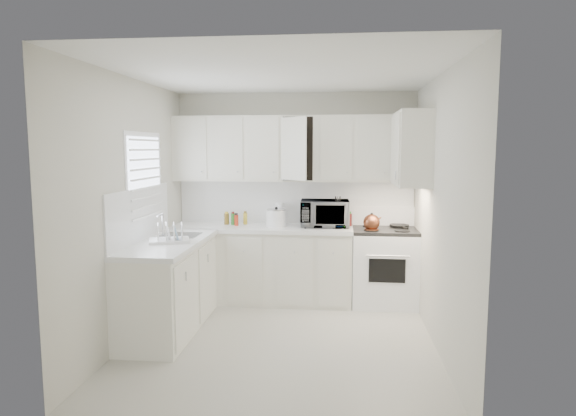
# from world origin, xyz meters

# --- Properties ---
(floor) EXTENTS (3.20, 3.20, 0.00)m
(floor) POSITION_xyz_m (0.00, 0.00, 0.00)
(floor) COLOR #B9B6A9
(floor) RESTS_ON ground
(ceiling) EXTENTS (3.20, 3.20, 0.00)m
(ceiling) POSITION_xyz_m (0.00, 0.00, 2.60)
(ceiling) COLOR white
(ceiling) RESTS_ON ground
(wall_back) EXTENTS (3.00, 0.00, 3.00)m
(wall_back) POSITION_xyz_m (0.00, 1.60, 1.30)
(wall_back) COLOR beige
(wall_back) RESTS_ON ground
(wall_front) EXTENTS (3.00, 0.00, 3.00)m
(wall_front) POSITION_xyz_m (0.00, -1.60, 1.30)
(wall_front) COLOR beige
(wall_front) RESTS_ON ground
(wall_left) EXTENTS (0.00, 3.20, 3.20)m
(wall_left) POSITION_xyz_m (-1.50, 0.00, 1.30)
(wall_left) COLOR beige
(wall_left) RESTS_ON ground
(wall_right) EXTENTS (0.00, 3.20, 3.20)m
(wall_right) POSITION_xyz_m (1.50, 0.00, 1.30)
(wall_right) COLOR beige
(wall_right) RESTS_ON ground
(window_blinds) EXTENTS (0.06, 0.96, 1.06)m
(window_blinds) POSITION_xyz_m (-1.48, 0.35, 1.55)
(window_blinds) COLOR white
(window_blinds) RESTS_ON wall_left
(lower_cabinets_back) EXTENTS (2.22, 0.60, 0.90)m
(lower_cabinets_back) POSITION_xyz_m (-0.39, 1.30, 0.45)
(lower_cabinets_back) COLOR beige
(lower_cabinets_back) RESTS_ON floor
(lower_cabinets_left) EXTENTS (0.60, 1.60, 0.90)m
(lower_cabinets_left) POSITION_xyz_m (-1.20, 0.20, 0.45)
(lower_cabinets_left) COLOR beige
(lower_cabinets_left) RESTS_ON floor
(countertop_back) EXTENTS (2.24, 0.64, 0.05)m
(countertop_back) POSITION_xyz_m (-0.39, 1.29, 0.93)
(countertop_back) COLOR silver
(countertop_back) RESTS_ON lower_cabinets_back
(countertop_left) EXTENTS (0.64, 1.62, 0.05)m
(countertop_left) POSITION_xyz_m (-1.19, 0.20, 0.93)
(countertop_left) COLOR silver
(countertop_left) RESTS_ON lower_cabinets_left
(backsplash_back) EXTENTS (2.98, 0.02, 0.55)m
(backsplash_back) POSITION_xyz_m (0.00, 1.59, 1.23)
(backsplash_back) COLOR silver
(backsplash_back) RESTS_ON wall_back
(backsplash_left) EXTENTS (0.02, 1.60, 0.55)m
(backsplash_left) POSITION_xyz_m (-1.49, 0.20, 1.23)
(backsplash_left) COLOR silver
(backsplash_left) RESTS_ON wall_left
(upper_cabinets_back) EXTENTS (3.00, 0.33, 0.80)m
(upper_cabinets_back) POSITION_xyz_m (0.00, 1.44, 1.50)
(upper_cabinets_back) COLOR beige
(upper_cabinets_back) RESTS_ON wall_back
(upper_cabinets_right) EXTENTS (0.33, 0.90, 0.80)m
(upper_cabinets_right) POSITION_xyz_m (1.33, 0.82, 1.50)
(upper_cabinets_right) COLOR beige
(upper_cabinets_right) RESTS_ON wall_right
(sink) EXTENTS (0.42, 0.38, 0.30)m
(sink) POSITION_xyz_m (-1.19, 0.55, 1.07)
(sink) COLOR gray
(sink) RESTS_ON countertop_left
(stove) EXTENTS (0.78, 0.65, 1.20)m
(stove) POSITION_xyz_m (1.13, 1.31, 0.60)
(stove) COLOR white
(stove) RESTS_ON floor
(tea_kettle) EXTENTS (0.31, 0.29, 0.22)m
(tea_kettle) POSITION_xyz_m (0.95, 1.15, 1.05)
(tea_kettle) COLOR maroon
(tea_kettle) RESTS_ON stove
(frying_pan) EXTENTS (0.33, 0.45, 0.04)m
(frying_pan) POSITION_xyz_m (1.31, 1.47, 0.96)
(frying_pan) COLOR black
(frying_pan) RESTS_ON stove
(microwave) EXTENTS (0.60, 0.35, 0.40)m
(microwave) POSITION_xyz_m (0.39, 1.34, 1.15)
(microwave) COLOR gray
(microwave) RESTS_ON countertop_back
(rice_cooker) EXTENTS (0.29, 0.29, 0.24)m
(rice_cooker) POSITION_xyz_m (-0.20, 1.28, 1.07)
(rice_cooker) COLOR white
(rice_cooker) RESTS_ON countertop_back
(paper_towel) EXTENTS (0.12, 0.12, 0.27)m
(paper_towel) POSITION_xyz_m (-0.18, 1.47, 1.08)
(paper_towel) COLOR white
(paper_towel) RESTS_ON countertop_back
(utensil_crock) EXTENTS (0.13, 0.13, 0.40)m
(utensil_crock) POSITION_xyz_m (0.54, 1.21, 1.15)
(utensil_crock) COLOR black
(utensil_crock) RESTS_ON countertop_back
(dish_rack) EXTENTS (0.47, 0.41, 0.22)m
(dish_rack) POSITION_xyz_m (-1.17, 0.15, 1.06)
(dish_rack) COLOR white
(dish_rack) RESTS_ON countertop_left
(spice_left_0) EXTENTS (0.06, 0.06, 0.13)m
(spice_left_0) POSITION_xyz_m (-0.85, 1.42, 1.02)
(spice_left_0) COLOR brown
(spice_left_0) RESTS_ON countertop_back
(spice_left_1) EXTENTS (0.06, 0.06, 0.13)m
(spice_left_1) POSITION_xyz_m (-0.78, 1.33, 1.02)
(spice_left_1) COLOR #2F7B29
(spice_left_1) RESTS_ON countertop_back
(spice_left_2) EXTENTS (0.06, 0.06, 0.13)m
(spice_left_2) POSITION_xyz_m (-0.70, 1.42, 1.02)
(spice_left_2) COLOR red
(spice_left_2) RESTS_ON countertop_back
(spice_left_3) EXTENTS (0.06, 0.06, 0.13)m
(spice_left_3) POSITION_xyz_m (-0.62, 1.33, 1.02)
(spice_left_3) COLOR yellow
(spice_left_3) RESTS_ON countertop_back
(sauce_right_0) EXTENTS (0.06, 0.06, 0.19)m
(sauce_right_0) POSITION_xyz_m (0.58, 1.46, 1.05)
(sauce_right_0) COLOR red
(sauce_right_0) RESTS_ON countertop_back
(sauce_right_1) EXTENTS (0.06, 0.06, 0.19)m
(sauce_right_1) POSITION_xyz_m (0.64, 1.40, 1.05)
(sauce_right_1) COLOR yellow
(sauce_right_1) RESTS_ON countertop_back
(sauce_right_2) EXTENTS (0.06, 0.06, 0.19)m
(sauce_right_2) POSITION_xyz_m (0.69, 1.46, 1.05)
(sauce_right_2) COLOR #5A1C19
(sauce_right_2) RESTS_ON countertop_back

